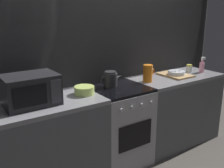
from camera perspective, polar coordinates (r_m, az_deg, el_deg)
ground_plane at (r=3.20m, az=1.32°, el=-16.30°), size 8.00×8.00×0.00m
back_wall at (r=3.02m, az=-2.13°, el=6.22°), size 3.60×0.05×2.40m
counter_left at (r=2.62m, az=-15.25°, el=-13.40°), size 1.20×0.60×0.90m
stove_unit at (r=2.99m, az=1.39°, el=-9.01°), size 0.60×0.63×0.90m
counter_right at (r=3.55m, az=13.30°, el=-5.28°), size 1.20×0.60×0.90m
microwave at (r=2.39m, az=-17.31°, el=-1.22°), size 0.46×0.35×0.27m
kettle at (r=2.84m, az=-0.31°, el=1.10°), size 0.28×0.15×0.17m
mixing_bowl at (r=2.60m, az=-6.07°, el=-1.34°), size 0.20×0.20×0.08m
pitcher at (r=3.05m, az=7.81°, el=2.33°), size 0.16×0.11×0.20m
dish_pile at (r=3.41m, az=13.71°, el=2.16°), size 0.30×0.40×0.07m
spice_jar at (r=3.63m, az=16.42°, el=3.24°), size 0.08×0.08×0.10m
spray_bottle at (r=3.68m, az=18.97°, el=3.64°), size 0.08×0.06×0.20m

